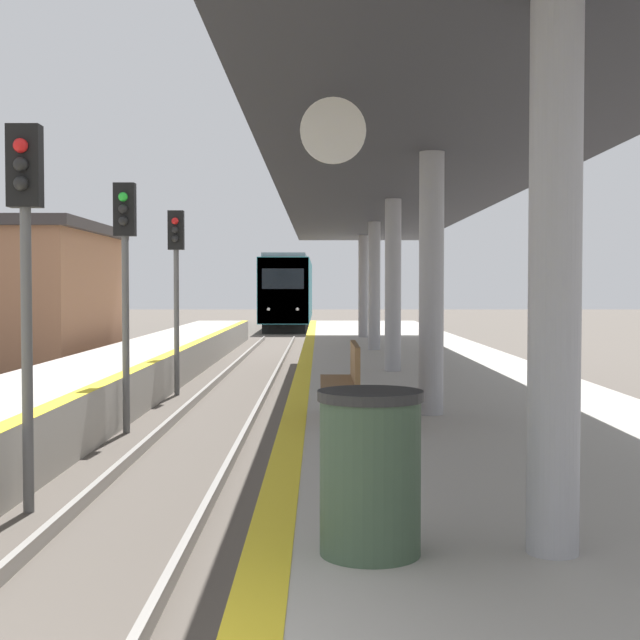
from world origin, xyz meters
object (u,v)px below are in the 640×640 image
object	(u,v)px
signal_far	(174,266)
trash_bin	(368,472)
signal_near	(23,241)
train	(287,292)
signal_mid	(123,258)
bench	(342,380)

from	to	relation	value
signal_far	trash_bin	xyz separation A→B (m)	(3.62, -15.34, -1.60)
signal_near	signal_far	bearing A→B (deg)	90.50
train	trash_bin	bearing A→B (deg)	-87.44
train	signal_far	world-z (taller)	train
signal_mid	trash_bin	world-z (taller)	signal_mid
signal_near	bench	bearing A→B (deg)	11.96
signal_near	train	bearing A→B (deg)	88.43
signal_far	signal_mid	bearing A→B (deg)	-89.98
trash_bin	bench	size ratio (longest dim) A/B	0.65
train	signal_far	size ratio (longest dim) A/B	4.11
signal_far	trash_bin	size ratio (longest dim) A/B	4.39
signal_far	train	bearing A→B (deg)	87.79
train	signal_far	xyz separation A→B (m)	(-1.36, -35.23, 0.76)
signal_far	trash_bin	distance (m)	15.84
signal_mid	bench	bearing A→B (deg)	-52.20
train	trash_bin	distance (m)	50.63
train	signal_near	bearing A→B (deg)	-91.57
train	bench	distance (m)	45.35
signal_mid	signal_far	xyz separation A→B (m)	(-0.00, 5.40, 0.00)
signal_far	signal_near	bearing A→B (deg)	-89.50
signal_mid	train	bearing A→B (deg)	88.09
signal_mid	signal_far	world-z (taller)	same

